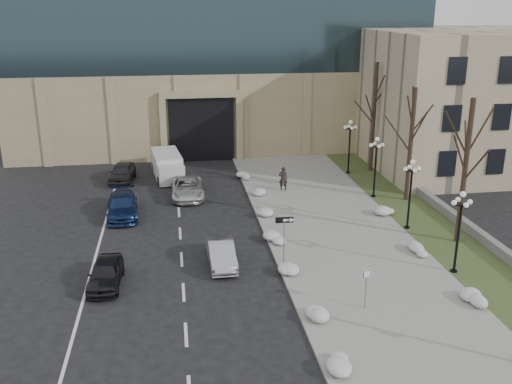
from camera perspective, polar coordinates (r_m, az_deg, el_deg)
The scene contains 32 objects.
ground at distance 25.77m, azimuth 8.26°, elevation -15.15°, with size 160.00×160.00×0.00m, color black.
sidewalk at distance 38.61m, azimuth 7.42°, elevation -3.21°, with size 9.00×40.00×0.12m, color gray.
curb at distance 37.68m, azimuth 0.80°, elevation -3.60°, with size 0.30×40.00×0.14m, color gray.
grass_strip at distance 40.81m, azimuth 16.25°, elevation -2.63°, with size 4.00×40.00×0.10m, color #394C26.
stone_wall at distance 43.24m, azimuth 17.62°, elevation -1.16°, with size 0.50×30.00×0.70m, color gray.
classical_building at distance 56.90m, azimuth 22.17°, elevation 8.77°, with size 22.00×18.12×12.00m.
car_a at distance 31.18m, azimuth -14.83°, elevation -7.87°, with size 1.63×4.06×1.38m, color black.
car_b at distance 32.46m, azimuth -3.48°, elevation -6.19°, with size 1.45×4.15×1.37m, color #A2A4A9.
car_c at distance 40.75m, azimuth -13.23°, elevation -1.37°, with size 2.08×5.11×1.48m, color navy.
car_d at distance 43.95m, azimuth -6.88°, elevation 0.42°, with size 2.40×5.21×1.45m, color silver.
car_e at distance 48.75m, azimuth -13.24°, elevation 1.91°, with size 1.81×4.49×1.53m, color #2C2C31.
pedestrian at distance 44.82m, azimuth 2.73°, elevation 1.35°, with size 0.69×0.46×1.90m, color black.
box_truck at distance 49.29m, azimuth -8.83°, elevation 2.60°, with size 2.87×6.45×1.98m.
one_way_sign at distance 31.93m, azimuth 3.16°, elevation -3.35°, with size 1.06×0.29×2.85m.
keep_sign at distance 27.93m, azimuth 10.98°, elevation -8.67°, with size 0.47×0.15×2.19m.
snow_clump_a at distance 24.25m, azimuth 7.96°, elevation -16.64°, with size 1.10×1.60×0.36m, color silver.
snow_clump_b at distance 27.54m, azimuth 5.78°, elevation -11.93°, with size 1.10×1.60×0.36m, color silver.
snow_clump_c at distance 31.62m, azimuth 3.25°, elevation -7.65°, with size 1.10×1.60×0.36m, color silver.
snow_clump_d at distance 35.32m, azimuth 1.65°, elevation -4.74°, with size 1.10×1.60×0.36m, color silver.
snow_clump_e at distance 39.55m, azimuth 0.88°, elevation -2.15°, with size 1.10×1.60×0.36m, color silver.
snow_clump_f at distance 43.76m, azimuth 0.21°, elevation -0.11°, with size 1.10×1.60×0.36m, color silver.
snow_clump_g at distance 48.17m, azimuth -0.89°, elevation 1.63°, with size 1.10×1.60×0.36m, color silver.
snow_clump_h at distance 30.37m, azimuth 20.85°, elevation -10.08°, with size 1.10×1.60×0.36m, color silver.
snow_clump_i at distance 35.19m, azimuth 16.29°, elevation -5.61°, with size 1.10×1.60×0.36m, color silver.
snow_clump_j at distance 40.52m, azimuth 12.87°, elevation -2.12°, with size 1.10×1.60×0.36m, color silver.
lamppost_a at distance 32.37m, azimuth 19.70°, elevation -2.77°, with size 1.18×1.18×4.76m.
lamppost_b at distance 37.88m, azimuth 15.22°, elevation 0.68°, with size 1.18×1.18×4.76m.
lamppost_c at distance 43.66m, azimuth 11.90°, elevation 3.25°, with size 1.18×1.18×4.76m.
lamppost_d at distance 49.61m, azimuth 9.36°, elevation 5.19°, with size 1.18×1.18×4.76m.
tree_near at distance 35.96m, azimuth 20.37°, elevation 3.81°, with size 3.20×3.20×9.00m.
tree_mid at distance 43.02m, azimuth 15.33°, elevation 6.10°, with size 3.20×3.20×8.50m.
tree_far at distance 50.20m, azimuth 11.79°, elevation 8.79°, with size 3.20×3.20×9.50m.
Camera 1 is at (-6.66, -20.49, 14.12)m, focal length 40.00 mm.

